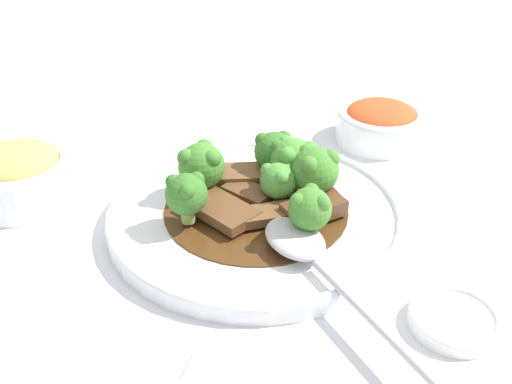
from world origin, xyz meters
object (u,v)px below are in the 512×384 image
object	(u,v)px
beef_strip_1	(221,209)
broccoli_floret_3	(275,151)
main_plate	(256,213)
broccoli_floret_2	(315,170)
beef_strip_2	(248,193)
broccoli_floret_4	(310,208)
beef_strip_0	(315,207)
beef_strip_3	(274,213)
sauce_dish	(455,319)
broccoli_floret_0	(279,180)
side_bowl_kimchi	(380,122)
broccoli_floret_1	(202,165)
broccoli_floret_5	(294,161)
side_bowl_appetizer	(18,174)
broccoli_floret_6	(186,194)
beef_strip_4	(234,176)
serving_spoon	(305,249)

from	to	relation	value
beef_strip_1	broccoli_floret_3	xyz separation A→B (m)	(-0.03, -0.08, 0.02)
main_plate	broccoli_floret_2	world-z (taller)	broccoli_floret_2
beef_strip_2	broccoli_floret_4	distance (m)	0.09
beef_strip_0	beef_strip_3	distance (m)	0.04
beef_strip_2	broccoli_floret_3	world-z (taller)	broccoli_floret_3
beef_strip_3	sauce_dish	size ratio (longest dim) A/B	1.12
broccoli_floret_0	side_bowl_kimchi	bearing A→B (deg)	-109.39
broccoli_floret_1	broccoli_floret_0	bearing A→B (deg)	-175.60
broccoli_floret_3	side_bowl_kimchi	xyz separation A→B (m)	(-0.09, -0.15, -0.02)
broccoli_floret_1	broccoli_floret_5	distance (m)	0.09
broccoli_floret_1	broccoli_floret_4	xyz separation A→B (m)	(-0.12, 0.04, 0.00)
sauce_dish	side_bowl_kimchi	bearing A→B (deg)	-71.07
broccoli_floret_0	broccoli_floret_4	size ratio (longest dim) A/B	0.82
beef_strip_3	broccoli_floret_2	world-z (taller)	broccoli_floret_2
beef_strip_1	broccoli_floret_4	bearing A→B (deg)	174.72
beef_strip_1	broccoli_floret_3	world-z (taller)	broccoli_floret_3
broccoli_floret_4	broccoli_floret_2	bearing A→B (deg)	-79.99
beef_strip_3	broccoli_floret_2	xyz separation A→B (m)	(-0.03, -0.05, 0.03)
beef_strip_0	broccoli_floret_3	world-z (taller)	broccoli_floret_3
side_bowl_appetizer	broccoli_floret_6	bearing A→B (deg)	177.04
beef_strip_1	broccoli_floret_3	size ratio (longest dim) A/B	1.66
beef_strip_2	broccoli_floret_4	world-z (taller)	broccoli_floret_4
broccoli_floret_0	sauce_dish	distance (m)	0.20
beef_strip_3	broccoli_floret_2	bearing A→B (deg)	-118.83
beef_strip_2	broccoli_floret_1	world-z (taller)	broccoli_floret_1
main_plate	beef_strip_2	distance (m)	0.02
side_bowl_kimchi	main_plate	bearing A→B (deg)	67.95
broccoli_floret_4	broccoli_floret_6	size ratio (longest dim) A/B	0.99
sauce_dish	broccoli_floret_1	bearing A→B (deg)	-21.17
broccoli_floret_1	broccoli_floret_5	xyz separation A→B (m)	(-0.08, -0.04, 0.00)
beef_strip_0	beef_strip_3	size ratio (longest dim) A/B	0.80
broccoli_floret_1	broccoli_floret_2	bearing A→B (deg)	-168.53
broccoli_floret_4	beef_strip_4	bearing A→B (deg)	-35.68
broccoli_floret_4	side_bowl_appetizer	size ratio (longest dim) A/B	0.44
side_bowl_appetizer	sauce_dish	world-z (taller)	side_bowl_appetizer
beef_strip_1	broccoli_floret_5	xyz separation A→B (m)	(-0.05, -0.07, 0.02)
beef_strip_3	broccoli_floret_2	size ratio (longest dim) A/B	1.49
broccoli_floret_0	broccoli_floret_4	world-z (taller)	broccoli_floret_4
broccoli_floret_2	serving_spoon	xyz separation A→B (m)	(-0.01, 0.09, -0.02)
beef_strip_4	broccoli_floret_5	world-z (taller)	broccoli_floret_5
beef_strip_3	broccoli_floret_6	bearing A→B (deg)	22.80
beef_strip_4	broccoli_floret_1	distance (m)	0.04
beef_strip_2	serving_spoon	world-z (taller)	serving_spoon
broccoli_floret_3	side_bowl_kimchi	size ratio (longest dim) A/B	0.46
beef_strip_2	broccoli_floret_2	world-z (taller)	broccoli_floret_2
broccoli_floret_5	beef_strip_0	bearing A→B (deg)	127.26
broccoli_floret_3	beef_strip_0	bearing A→B (deg)	135.37
broccoli_floret_1	broccoli_floret_4	size ratio (longest dim) A/B	1.05
broccoli_floret_2	side_bowl_kimchi	distance (m)	0.19
beef_strip_0	broccoli_floret_0	bearing A→B (deg)	-18.16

